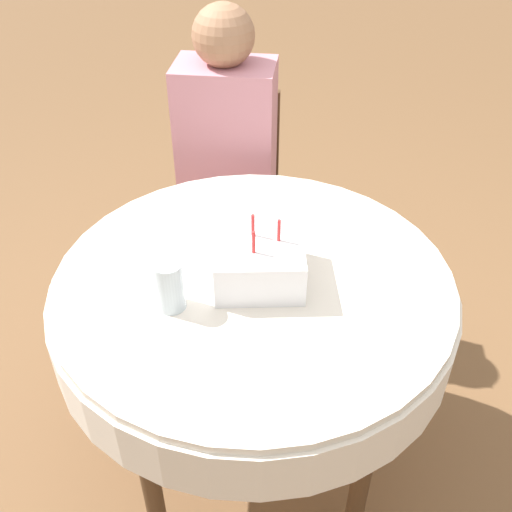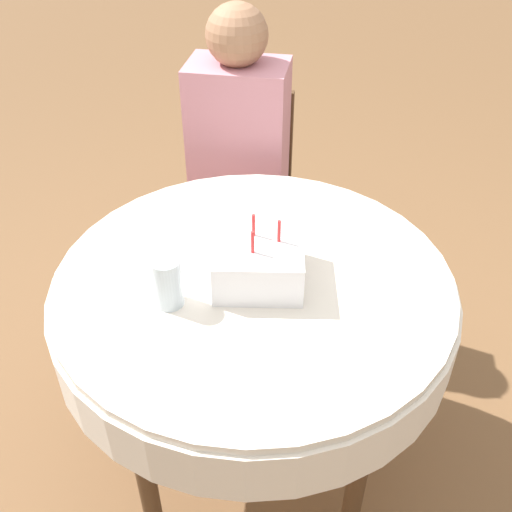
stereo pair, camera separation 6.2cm
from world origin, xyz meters
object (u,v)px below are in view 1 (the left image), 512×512
at_px(person, 226,154).
at_px(drinking_glass, 169,285).
at_px(chair, 232,201).
at_px(birthday_cake, 259,261).

height_order(person, drinking_glass, person).
relative_size(chair, birthday_cake, 4.22).
distance_m(chair, birthday_cake, 0.86).
height_order(person, birthday_cake, person).
distance_m(birthday_cake, drinking_glass, 0.22).
distance_m(chair, person, 0.25).
bearing_deg(chair, birthday_cake, -76.03).
xyz_separation_m(chair, birthday_cake, (0.07, -0.79, 0.34)).
relative_size(person, drinking_glass, 9.79).
bearing_deg(birthday_cake, drinking_glass, -155.70).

